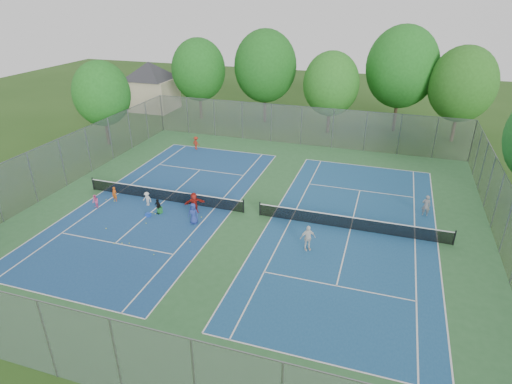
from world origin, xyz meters
TOP-DOWN VIEW (x-y plane):
  - ground at (0.00, 0.00)m, footprint 120.00×120.00m
  - court_pad at (0.00, 0.00)m, footprint 32.00×32.00m
  - court_left at (-7.00, 0.00)m, footprint 10.97×23.77m
  - court_right at (7.00, 0.00)m, footprint 10.97×23.77m
  - net_left at (-7.00, 0.00)m, footprint 12.87×0.10m
  - net_right at (7.00, 0.00)m, footprint 12.87×0.10m
  - fence_north at (0.00, 16.00)m, footprint 32.00×0.10m
  - fence_south at (0.00, -16.00)m, footprint 32.00×0.10m
  - fence_west at (-16.00, 0.00)m, footprint 0.10×32.00m
  - fence_east at (16.00, 0.00)m, footprint 0.10×32.00m
  - house at (-22.00, 24.00)m, footprint 11.03×11.03m
  - tree_nw at (-14.00, 22.00)m, footprint 6.40×6.40m
  - tree_nl at (-6.00, 23.00)m, footprint 7.20×7.20m
  - tree_nc at (2.00, 21.00)m, footprint 6.00×6.00m
  - tree_nr at (9.00, 24.00)m, footprint 7.60×7.60m
  - tree_ne at (15.00, 22.00)m, footprint 6.60×6.60m
  - tree_side_w at (-19.00, 10.00)m, footprint 5.60×5.60m
  - ball_crate at (-6.88, -2.59)m, footprint 0.36×0.36m
  - ball_hopper at (-6.31, -1.93)m, footprint 0.34×0.34m
  - student_a at (-10.53, -1.23)m, footprint 0.46×0.33m
  - student_b at (-11.20, -2.63)m, footprint 0.63×0.58m
  - student_c at (-7.80, -1.12)m, footprint 0.75×0.48m
  - student_d at (-6.39, -2.00)m, footprint 0.74×0.51m
  - student_e at (-3.37, -2.49)m, footprint 0.76×0.52m
  - student_f at (-3.98, -1.05)m, footprint 1.45×1.24m
  - child_far_baseline at (-9.65, 11.31)m, footprint 0.98×0.77m
  - instructor at (11.79, 3.58)m, footprint 0.59×0.39m
  - teen_court_b at (4.73, -3.34)m, footprint 1.06×0.87m
  - tennis_ball_0 at (-6.46, -3.59)m, footprint 0.07×0.07m
  - tennis_ball_1 at (-6.56, -6.31)m, footprint 0.07×0.07m
  - tennis_ball_2 at (-6.55, -2.18)m, footprint 0.07×0.07m
  - tennis_ball_3 at (-6.12, -6.17)m, footprint 0.07×0.07m
  - tennis_ball_4 at (-8.64, -5.04)m, footprint 0.07×0.07m
  - tennis_ball_5 at (-2.53, -4.84)m, footprint 0.07×0.07m
  - tennis_ball_6 at (-7.02, -6.49)m, footprint 0.07×0.07m
  - tennis_ball_7 at (-3.20, -1.61)m, footprint 0.07×0.07m
  - tennis_ball_8 at (-3.99, -6.82)m, footprint 0.07×0.07m
  - tennis_ball_9 at (-10.56, -1.35)m, footprint 0.07×0.07m
  - tennis_ball_10 at (-11.30, -1.34)m, footprint 0.07×0.07m
  - tennis_ball_11 at (-6.81, -2.09)m, footprint 0.07×0.07m

SIDE VIEW (x-z plane):
  - ground at x=0.00m, z-range 0.00..0.00m
  - court_pad at x=0.00m, z-range 0.00..0.01m
  - court_left at x=-7.00m, z-range 0.01..0.02m
  - court_right at x=7.00m, z-range 0.01..0.02m
  - tennis_ball_0 at x=-6.46m, z-range 0.00..0.07m
  - tennis_ball_1 at x=-6.56m, z-range 0.00..0.07m
  - tennis_ball_2 at x=-6.55m, z-range 0.00..0.07m
  - tennis_ball_3 at x=-6.12m, z-range 0.00..0.07m
  - tennis_ball_4 at x=-8.64m, z-range 0.00..0.07m
  - tennis_ball_5 at x=-2.53m, z-range 0.00..0.07m
  - tennis_ball_6 at x=-7.02m, z-range 0.00..0.07m
  - tennis_ball_7 at x=-3.20m, z-range 0.00..0.07m
  - tennis_ball_8 at x=-3.99m, z-range 0.00..0.07m
  - tennis_ball_9 at x=-10.56m, z-range 0.00..0.07m
  - tennis_ball_10 at x=-11.30m, z-range 0.00..0.07m
  - tennis_ball_11 at x=-6.81m, z-range 0.00..0.07m
  - ball_crate at x=-6.88m, z-range 0.00..0.26m
  - ball_hopper at x=-6.31m, z-range 0.00..0.54m
  - net_left at x=-7.00m, z-range 0.00..0.91m
  - net_right at x=7.00m, z-range 0.00..0.91m
  - student_b at x=-11.20m, z-range 0.00..1.05m
  - student_c at x=-7.80m, z-range 0.00..1.10m
  - student_a at x=-10.53m, z-range 0.00..1.16m
  - student_d at x=-6.39m, z-range 0.00..1.16m
  - child_far_baseline at x=-9.65m, z-range 0.00..1.32m
  - student_e at x=-3.37m, z-range 0.00..1.51m
  - student_f at x=-3.98m, z-range 0.00..1.58m
  - instructor at x=11.79m, z-range 0.00..1.59m
  - teen_court_b at x=4.73m, z-range 0.00..1.68m
  - fence_north at x=0.00m, z-range 0.00..4.00m
  - fence_south at x=0.00m, z-range 0.00..4.00m
  - fence_west at x=-16.00m, z-range 0.00..4.00m
  - fence_east at x=16.00m, z-range 0.00..4.00m
  - house at x=-22.00m, z-range 0.56..7.86m
  - tree_side_w at x=-19.00m, z-range 1.01..9.48m
  - tree_nc at x=2.00m, z-range 0.97..9.82m
  - tree_nw at x=-14.00m, z-range 1.10..10.68m
  - tree_ne at x=15.00m, z-range 1.08..10.85m
  - tree_nl at x=-6.00m, z-range 1.20..11.89m
  - tree_nr at x=9.00m, z-range 1.33..12.75m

